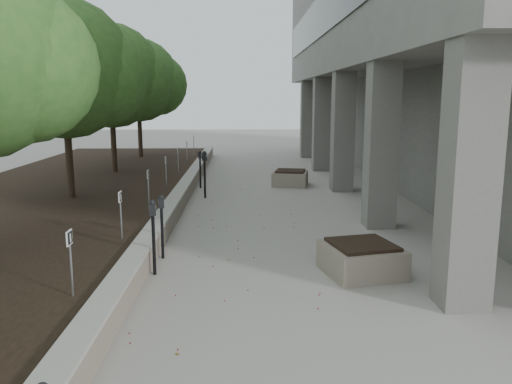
{
  "coord_description": "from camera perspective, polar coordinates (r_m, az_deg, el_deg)",
  "views": [
    {
      "loc": [
        0.09,
        -6.54,
        3.18
      ],
      "look_at": [
        0.34,
        4.82,
        1.09
      ],
      "focal_mm": 36.57,
      "sensor_mm": 36.0,
      "label": 1
    }
  ],
  "objects": [
    {
      "name": "ground",
      "position": [
        7.27,
        -1.89,
        -15.52
      ],
      "size": [
        90.0,
        90.0,
        0.0
      ],
      "primitive_type": "plane",
      "color": "gray",
      "rests_on": "ground"
    },
    {
      "name": "retaining_wall",
      "position": [
        15.93,
        -8.13,
        -0.3
      ],
      "size": [
        0.39,
        26.0,
        0.5
      ],
      "primitive_type": null,
      "color": "gray",
      "rests_on": "ground"
    },
    {
      "name": "planting_bed",
      "position": [
        16.78,
        -20.69,
        -0.5
      ],
      "size": [
        7.0,
        26.0,
        0.4
      ],
      "primitive_type": "cube",
      "color": "black",
      "rests_on": "ground"
    },
    {
      "name": "crabapple_tree_3",
      "position": [
        15.34,
        -20.13,
        9.56
      ],
      "size": [
        4.6,
        4.0,
        5.44
      ],
      "primitive_type": null,
      "color": "#2F5D23",
      "rests_on": "planting_bed"
    },
    {
      "name": "crabapple_tree_4",
      "position": [
        20.14,
        -15.54,
        9.86
      ],
      "size": [
        4.6,
        4.0,
        5.44
      ],
      "primitive_type": null,
      "color": "#2F5D23",
      "rests_on": "planting_bed"
    },
    {
      "name": "crabapple_tree_5",
      "position": [
        25.02,
        -12.72,
        10.01
      ],
      "size": [
        4.6,
        4.0,
        5.44
      ],
      "primitive_type": null,
      "color": "#2F5D23",
      "rests_on": "planting_bed"
    },
    {
      "name": "parking_sign_2",
      "position": [
        7.8,
        -19.59,
        -7.38
      ],
      "size": [
        0.04,
        0.22,
        0.96
      ],
      "primitive_type": null,
      "color": "black",
      "rests_on": "planting_bed"
    },
    {
      "name": "parking_sign_3",
      "position": [
        10.58,
        -14.56,
        -2.49
      ],
      "size": [
        0.04,
        0.22,
        0.96
      ],
      "primitive_type": null,
      "color": "black",
      "rests_on": "planting_bed"
    },
    {
      "name": "parking_sign_4",
      "position": [
        13.46,
        -11.67,
        0.34
      ],
      "size": [
        0.04,
        0.22,
        0.96
      ],
      "primitive_type": null,
      "color": "black",
      "rests_on": "planting_bed"
    },
    {
      "name": "parking_sign_5",
      "position": [
        16.39,
        -9.81,
        2.17
      ],
      "size": [
        0.04,
        0.22,
        0.96
      ],
      "primitive_type": null,
      "color": "black",
      "rests_on": "planting_bed"
    },
    {
      "name": "parking_sign_6",
      "position": [
        19.33,
        -8.51,
        3.45
      ],
      "size": [
        0.04,
        0.22,
        0.96
      ],
      "primitive_type": null,
      "color": "black",
      "rests_on": "planting_bed"
    },
    {
      "name": "parking_sign_7",
      "position": [
        22.29,
        -7.55,
        4.38
      ],
      "size": [
        0.04,
        0.22,
        0.96
      ],
      "primitive_type": null,
      "color": "black",
      "rests_on": "planting_bed"
    },
    {
      "name": "parking_sign_8",
      "position": [
        25.26,
        -6.82,
        5.1
      ],
      "size": [
        0.04,
        0.22,
        0.96
      ],
      "primitive_type": null,
      "color": "black",
      "rests_on": "planting_bed"
    },
    {
      "name": "parking_meter_2",
      "position": [
        9.54,
        -11.14,
        -4.91
      ],
      "size": [
        0.15,
        0.12,
        1.38
      ],
      "primitive_type": null,
      "rotation": [
        0.0,
        0.0,
        0.16
      ],
      "color": "black",
      "rests_on": "ground"
    },
    {
      "name": "parking_meter_3",
      "position": [
        10.47,
        -10.24,
        -3.76
      ],
      "size": [
        0.14,
        0.11,
        1.29
      ],
      "primitive_type": null,
      "rotation": [
        0.0,
        0.0,
        0.19
      ],
      "color": "black",
      "rests_on": "ground"
    },
    {
      "name": "parking_meter_4",
      "position": [
        16.54,
        -5.63,
        1.91
      ],
      "size": [
        0.18,
        0.15,
        1.5
      ],
      "primitive_type": null,
      "rotation": [
        0.0,
        0.0,
        -0.35
      ],
      "color": "black",
      "rests_on": "ground"
    },
    {
      "name": "parking_meter_5",
      "position": [
        18.38,
        -6.12,
        2.47
      ],
      "size": [
        0.15,
        0.12,
        1.32
      ],
      "primitive_type": null,
      "rotation": [
        0.0,
        0.0,
        -0.19
      ],
      "color": "black",
      "rests_on": "ground"
    },
    {
      "name": "planter_front",
      "position": [
        9.69,
        11.49,
        -7.12
      ],
      "size": [
        1.52,
        1.52,
        0.59
      ],
      "primitive_type": null,
      "rotation": [
        0.0,
        0.0,
        0.24
      ],
      "color": "gray",
      "rests_on": "ground"
    },
    {
      "name": "planter_back",
      "position": [
        18.93,
        3.76,
        1.57
      ],
      "size": [
        1.42,
        1.42,
        0.56
      ],
      "primitive_type": null,
      "rotation": [
        0.0,
        0.0,
        -0.2
      ],
      "color": "gray",
      "rests_on": "ground"
    },
    {
      "name": "berry_scatter",
      "position": [
        11.97,
        -2.12,
        -4.95
      ],
      "size": [
        3.3,
        14.1,
        0.02
      ],
      "primitive_type": null,
      "color": "maroon",
      "rests_on": "ground"
    }
  ]
}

